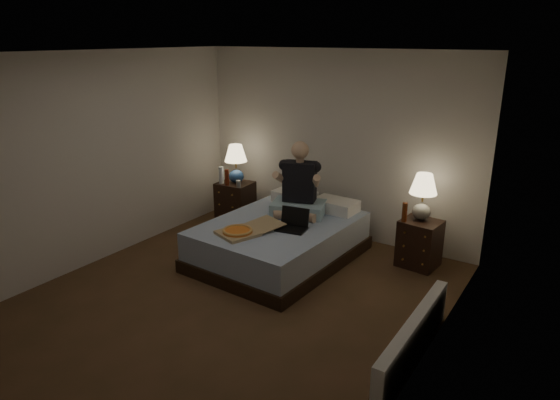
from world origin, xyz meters
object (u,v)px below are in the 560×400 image
Objects in this scene: laptop at (291,220)px; water_bottle at (221,175)px; nightstand_right at (419,243)px; soda_can at (238,184)px; bed at (279,241)px; pizza_box at (238,232)px; lamp_left at (236,164)px; lamp_right at (423,197)px; beer_bottle_left at (227,177)px; person at (299,179)px; nightstand_left at (235,203)px; radiator at (413,339)px; beer_bottle_right at (405,212)px.

water_bottle is at bearing 146.38° from laptop.
nightstand_right is 5.73× the size of soda_can.
bed is 2.58× the size of pizza_box.
lamp_left reaches higher than lamp_right.
lamp_left is 2.43× the size of beer_bottle_left.
pizza_box is at bearing -44.52° from water_bottle.
lamp_right is at bearing 28.84° from laptop.
laptop is at bearing -85.79° from person.
radiator is at bearing -32.61° from nightstand_left.
water_bottle is at bearing -178.91° from beer_bottle_right.
water_bottle is (-1.38, 0.59, 0.50)m from bed.
water_bottle reaches higher than beer_bottle_right.
soda_can is at bearing -45.33° from lamp_left.
beer_bottle_left reaches higher than nightstand_left.
beer_bottle_left is 1.00× the size of beer_bottle_right.
beer_bottle_right is at bearing -5.91° from nightstand_left.
nightstand_left is 3.77m from radiator.
bed is at bearing -150.65° from lamp_right.
nightstand_right is 1.93m from radiator.
laptop is at bearing 152.55° from radiator.
beer_bottle_left is (-1.26, 0.57, 0.49)m from bed.
person is at bearing -158.54° from nightstand_right.
soda_can is 1.16m from person.
beer_bottle_left reaches higher than bed.
bed is 2.32m from radiator.
lamp_right reaches higher than beer_bottle_left.
person reaches higher than lamp_left.
laptop is (1.52, -0.71, -0.12)m from beer_bottle_left.
person reaches higher than laptop.
water_bottle reaches higher than nightstand_left.
lamp_right is at bearing 5.42° from beer_bottle_left.
water_bottle reaches higher than radiator.
bed is 1.47m from beer_bottle_left.
beer_bottle_left is at bearing -174.58° from lamp_right.
nightstand_right is 1.65m from person.
laptop reaches higher than soda_can.
laptop reaches higher than nightstand_left.
water_bottle is 0.34m from soda_can.
beer_bottle_right is 1.34m from person.
pizza_box is (1.05, -1.34, -0.36)m from lamp_left.
pizza_box is (1.07, -1.32, 0.22)m from nightstand_left.
nightstand_right is at bearing -3.17° from nightstand_left.
beer_bottle_right is (2.56, -0.10, -0.21)m from lamp_left.
water_bottle is (-0.14, -0.14, 0.43)m from nightstand_left.
laptop reaches higher than bed.
lamp_left reaches higher than nightstand_right.
water_bottle reaches higher than soda_can.
bed is at bearing -146.59° from nightstand_right.
water_bottle is at bearing 159.84° from bed.
water_bottle is 1.09× the size of beer_bottle_right.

